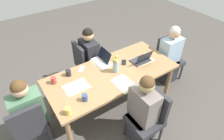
{
  "coord_description": "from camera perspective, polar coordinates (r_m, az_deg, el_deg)",
  "views": [
    {
      "loc": [
        1.28,
        1.9,
        2.65
      ],
      "look_at": [
        0.0,
        0.0,
        0.79
      ],
      "focal_mm": 30.17,
      "sensor_mm": 36.0,
      "label": 1
    }
  ],
  "objects": [
    {
      "name": "chair_head_right_left_near",
      "position": [
        2.84,
        -23.77,
        -14.87
      ],
      "size": [
        0.44,
        0.44,
        0.9
      ],
      "color": "#2D2D33",
      "rests_on": "ground_plane"
    },
    {
      "name": "laptop_head_left_right_near",
      "position": [
        3.22,
        8.96,
        3.16
      ],
      "size": [
        0.32,
        0.22,
        0.21
      ],
      "color": "#38383D",
      "rests_on": "dining_table"
    },
    {
      "name": "phone_black",
      "position": [
        3.19,
        3.63,
        2.32
      ],
      "size": [
        0.15,
        0.16,
        0.01
      ],
      "primitive_type": "cube",
      "rotation": [
        0.0,
        0.0,
        0.87
      ],
      "color": "black",
      "rests_on": "dining_table"
    },
    {
      "name": "flower_vase",
      "position": [
        2.91,
        1.11,
        1.84
      ],
      "size": [
        0.1,
        0.1,
        0.31
      ],
      "color": "#8EA8B7",
      "rests_on": "dining_table"
    },
    {
      "name": "person_head_right_left_near",
      "position": [
        2.87,
        -23.15,
        -13.05
      ],
      "size": [
        0.4,
        0.36,
        1.19
      ],
      "color": "#2D2D33",
      "rests_on": "ground_plane"
    },
    {
      "name": "coffee_mug_centre_right",
      "position": [
        2.89,
        -17.28,
        -2.97
      ],
      "size": [
        0.08,
        0.08,
        0.11
      ],
      "primitive_type": "cylinder",
      "color": "#AD3D38",
      "rests_on": "dining_table"
    },
    {
      "name": "placemat_head_left_right_near",
      "position": [
        3.28,
        9.15,
        3.0
      ],
      "size": [
        0.38,
        0.28,
        0.0
      ],
      "primitive_type": "cube",
      "rotation": [
        0.0,
        0.0,
        -0.07
      ],
      "color": "beige",
      "rests_on": "dining_table"
    },
    {
      "name": "laptop_near_left_far",
      "position": [
        3.18,
        -3.03,
        3.15
      ],
      "size": [
        0.22,
        0.32,
        0.2
      ],
      "color": "silver",
      "rests_on": "dining_table"
    },
    {
      "name": "ground_plane",
      "position": [
        3.5,
        0.0,
        -10.14
      ],
      "size": [
        10.0,
        10.0,
        0.0
      ],
      "primitive_type": "plane",
      "color": "#4C4742"
    },
    {
      "name": "coffee_mug_near_left",
      "position": [
        2.44,
        -13.13,
        -11.98
      ],
      "size": [
        0.08,
        0.08,
        0.1
      ],
      "primitive_type": "cylinder",
      "color": "#DBC64C",
      "rests_on": "dining_table"
    },
    {
      "name": "person_near_left_far",
      "position": [
        3.63,
        -6.66,
        2.89
      ],
      "size": [
        0.36,
        0.4,
        1.19
      ],
      "color": "#2D2D33",
      "rests_on": "ground_plane"
    },
    {
      "name": "chair_far_left_mid",
      "position": [
        2.76,
        11.07,
        -13.23
      ],
      "size": [
        0.44,
        0.44,
        0.9
      ],
      "color": "#2D2D33",
      "rests_on": "ground_plane"
    },
    {
      "name": "dining_table",
      "position": [
        3.03,
        0.0,
        -1.85
      ],
      "size": [
        2.08,
        0.94,
        0.74
      ],
      "color": "#9E754C",
      "rests_on": "ground_plane"
    },
    {
      "name": "placemat_near_left_far",
      "position": [
        3.19,
        -3.15,
        2.25
      ],
      "size": [
        0.28,
        0.38,
        0.0
      ],
      "primitive_type": "cube",
      "rotation": [
        0.0,
        0.0,
        1.64
      ],
      "color": "beige",
      "rests_on": "dining_table"
    },
    {
      "name": "chair_near_left_far",
      "position": [
        3.66,
        -8.1,
        2.61
      ],
      "size": [
        0.44,
        0.44,
        0.9
      ],
      "color": "#2D2D33",
      "rests_on": "ground_plane"
    },
    {
      "name": "person_head_left_right_near",
      "position": [
        3.83,
        16.84,
        3.53
      ],
      "size": [
        0.4,
        0.36,
        1.19
      ],
      "color": "#2D2D33",
      "rests_on": "ground_plane"
    },
    {
      "name": "person_far_left_mid",
      "position": [
        2.73,
        9.1,
        -12.82
      ],
      "size": [
        0.36,
        0.4,
        1.19
      ],
      "color": "#2D2D33",
      "rests_on": "ground_plane"
    },
    {
      "name": "coffee_mug_centre_left",
      "position": [
        2.97,
        -13.09,
        -0.84
      ],
      "size": [
        0.08,
        0.08,
        0.1
      ],
      "primitive_type": "cylinder",
      "color": "#232328",
      "rests_on": "dining_table"
    },
    {
      "name": "phone_silver",
      "position": [
        3.08,
        -9.29,
        0.34
      ],
      "size": [
        0.15,
        0.16,
        0.01
      ],
      "primitive_type": "cube",
      "rotation": [
        0.0,
        0.0,
        0.82
      ],
      "color": "silver",
      "rests_on": "dining_table"
    },
    {
      "name": "placemat_far_left_mid",
      "position": [
        2.79,
        3.56,
        -4.13
      ],
      "size": [
        0.28,
        0.37,
        0.0
      ],
      "primitive_type": "cube",
      "rotation": [
        0.0,
        0.0,
        -1.53
      ],
      "color": "beige",
      "rests_on": "dining_table"
    },
    {
      "name": "coffee_mug_near_right",
      "position": [
        2.55,
        -8.26,
        -8.27
      ],
      "size": [
        0.08,
        0.08,
        0.1
      ],
      "primitive_type": "cylinder",
      "color": "#33477A",
      "rests_on": "dining_table"
    },
    {
      "name": "placemat_head_right_left_near",
      "position": [
        2.78,
        -10.76,
        -5.06
      ],
      "size": [
        0.36,
        0.26,
        0.0
      ],
      "primitive_type": "cube",
      "rotation": [
        0.0,
        0.0,
        3.14
      ],
      "color": "beige",
      "rests_on": "dining_table"
    },
    {
      "name": "chair_head_left_right_near",
      "position": [
        3.93,
        16.56,
        4.02
      ],
      "size": [
        0.44,
        0.44,
        0.9
      ],
      "color": "#2D2D33",
      "rests_on": "ground_plane"
    }
  ]
}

